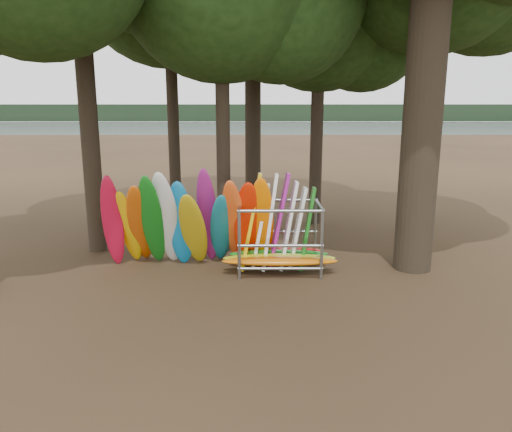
{
  "coord_description": "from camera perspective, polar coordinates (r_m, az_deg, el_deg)",
  "views": [
    {
      "loc": [
        -0.14,
        -13.05,
        4.76
      ],
      "look_at": [
        -0.09,
        1.5,
        1.4
      ],
      "focal_mm": 35.0,
      "sensor_mm": 36.0,
      "label": 1
    }
  ],
  "objects": [
    {
      "name": "storage_rack",
      "position": [
        14.23,
        2.65,
        -2.66
      ],
      "size": [
        3.25,
        1.51,
        2.82
      ],
      "color": "slate",
      "rests_on": "ground"
    },
    {
      "name": "oak_3",
      "position": [
        19.87,
        7.33,
        22.61
      ],
      "size": [
        7.04,
        7.04,
        11.2
      ],
      "color": "black",
      "rests_on": "ground"
    },
    {
      "name": "lake",
      "position": [
        73.2,
        -0.1,
        9.27
      ],
      "size": [
        160.0,
        160.0,
        0.0
      ],
      "primitive_type": "plane",
      "color": "gray",
      "rests_on": "ground"
    },
    {
      "name": "far_shore",
      "position": [
        123.08,
        -0.15,
        11.72
      ],
      "size": [
        160.0,
        4.0,
        4.0
      ],
      "primitive_type": "cube",
      "color": "black",
      "rests_on": "ground"
    },
    {
      "name": "ground",
      "position": [
        13.89,
        0.38,
        -7.04
      ],
      "size": [
        120.0,
        120.0,
        0.0
      ],
      "primitive_type": "plane",
      "color": "#47331E",
      "rests_on": "ground"
    },
    {
      "name": "kayak_row",
      "position": [
        14.45,
        -7.86,
        -0.84
      ],
      "size": [
        4.95,
        2.15,
        3.13
      ],
      "color": "red",
      "rests_on": "ground"
    }
  ]
}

